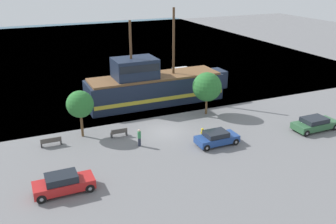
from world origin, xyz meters
name	(u,v)px	position (x,y,z in m)	size (l,w,h in m)	color
ground_plane	(165,131)	(0.00, 0.00, 0.00)	(160.00, 160.00, 0.00)	slate
water_surface	(79,50)	(0.00, 44.00, 0.00)	(80.00, 80.00, 0.00)	#33566B
pirate_ship	(153,86)	(2.13, 8.58, 2.12)	(17.72, 4.62, 11.17)	#192338
moored_boat_dockside	(183,75)	(9.87, 16.12, 0.65)	(5.79, 2.06, 1.76)	navy
parked_car_curb_front	(63,183)	(-11.15, -7.04, 0.74)	(4.35, 1.80, 1.49)	#B21E1E
parked_car_curb_mid	(217,138)	(3.15, -4.68, 0.67)	(3.98, 1.84, 1.33)	navy
parked_car_curb_rear	(315,124)	(13.94, -5.77, 0.68)	(4.67, 2.00, 1.34)	#2D5B38
fire_hydrant	(202,131)	(2.93, -2.34, 0.41)	(0.42, 0.25, 0.76)	yellow
bench_promenade_east	(119,133)	(-4.63, 0.66, 0.43)	(1.61, 0.45, 0.85)	#4C4742
bench_promenade_west	(51,142)	(-10.96, 1.22, 0.44)	(1.87, 0.45, 0.85)	#4C4742
pedestrian_walking_near	(139,138)	(-3.51, -2.07, 0.84)	(0.32, 0.32, 1.67)	#232838
tree_row_east	(80,104)	(-7.86, 2.20, 3.31)	(2.60, 2.60, 4.63)	brown
tree_row_mideast	(207,87)	(6.12, 2.60, 3.18)	(3.21, 3.21, 4.79)	brown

